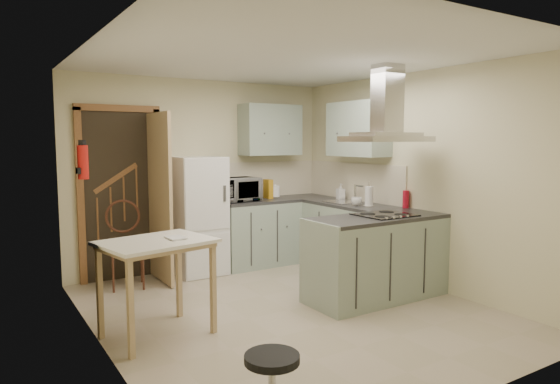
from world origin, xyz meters
TOP-DOWN VIEW (x-y plane):
  - floor at (0.00, 0.00)m, footprint 4.20×4.20m
  - ceiling at (0.00, 0.00)m, footprint 4.20×4.20m
  - back_wall at (0.00, 2.10)m, footprint 3.60×0.00m
  - left_wall at (-1.80, 0.00)m, footprint 0.00×4.20m
  - right_wall at (1.80, 0.00)m, footprint 0.00×4.20m
  - doorway at (-1.10, 2.07)m, footprint 1.10×0.12m
  - fridge at (-0.20, 1.80)m, footprint 0.60×0.60m
  - counter_back at (0.66, 1.80)m, footprint 1.08×0.60m
  - counter_right at (1.50, 1.12)m, footprint 0.60×1.95m
  - splashback at (0.96, 2.09)m, footprint 1.68×0.02m
  - wall_cabinet_back at (0.95, 1.93)m, footprint 0.85×0.35m
  - wall_cabinet_right at (1.62, 0.85)m, footprint 0.35×0.90m
  - peninsula at (1.02, -0.18)m, footprint 1.55×0.65m
  - hob at (1.12, -0.18)m, footprint 0.58×0.50m
  - extractor_hood at (1.12, -0.18)m, footprint 0.90×0.55m
  - sink at (1.50, 0.95)m, footprint 0.45×0.40m
  - fire_extinguisher at (-1.74, 0.90)m, footprint 0.10×0.10m
  - drop_leaf_table at (-1.33, 0.06)m, footprint 1.02×0.84m
  - bentwood_chair at (-1.15, 1.65)m, footprint 0.49×0.49m
  - microwave at (0.35, 1.79)m, footprint 0.60×0.44m
  - kettle at (0.97, 1.83)m, footprint 0.14×0.14m
  - cereal_box at (0.87, 1.86)m, footprint 0.08×0.18m
  - soap_bottle at (1.65, 1.22)m, footprint 0.11×0.11m
  - paper_towel at (1.47, 0.46)m, footprint 0.11×0.11m
  - cup at (1.39, 0.59)m, footprint 0.14×0.14m
  - red_bottle at (1.75, 0.12)m, footprint 0.08×0.08m
  - book at (-1.23, 0.03)m, footprint 0.15×0.20m

SIDE VIEW (x-z plane):
  - floor at x=0.00m, z-range 0.00..0.00m
  - drop_leaf_table at x=-1.33m, z-range 0.00..0.85m
  - counter_back at x=0.66m, z-range 0.00..0.90m
  - counter_right at x=1.50m, z-range 0.00..0.90m
  - peninsula at x=1.02m, z-range 0.00..0.90m
  - bentwood_chair at x=-1.15m, z-range 0.00..0.92m
  - fridge at x=-0.20m, z-range 0.00..1.50m
  - book at x=-1.23m, z-range 0.85..0.94m
  - sink at x=1.50m, z-range 0.90..0.91m
  - hob at x=1.12m, z-range 0.90..0.91m
  - cup at x=1.39m, z-range 0.90..1.00m
  - kettle at x=0.97m, z-range 0.90..1.09m
  - red_bottle at x=1.75m, z-range 0.90..1.11m
  - soap_bottle at x=1.65m, z-range 0.90..1.11m
  - paper_towel at x=1.47m, z-range 0.90..1.16m
  - cereal_box at x=0.87m, z-range 0.90..1.16m
  - doorway at x=-1.10m, z-range 0.00..2.10m
  - microwave at x=0.35m, z-range 0.90..1.21m
  - splashback at x=0.96m, z-range 0.90..1.40m
  - back_wall at x=0.00m, z-range -0.55..3.05m
  - left_wall at x=-1.80m, z-range -0.85..3.35m
  - right_wall at x=1.80m, z-range -0.85..3.35m
  - fire_extinguisher at x=-1.74m, z-range 1.34..1.66m
  - extractor_hood at x=1.12m, z-range 1.67..1.77m
  - wall_cabinet_back at x=0.95m, z-range 1.50..2.20m
  - wall_cabinet_right at x=1.62m, z-range 1.50..2.20m
  - ceiling at x=0.00m, z-range 2.50..2.50m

